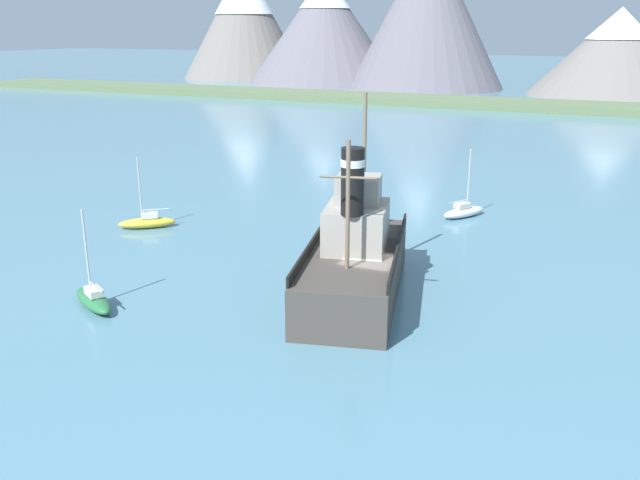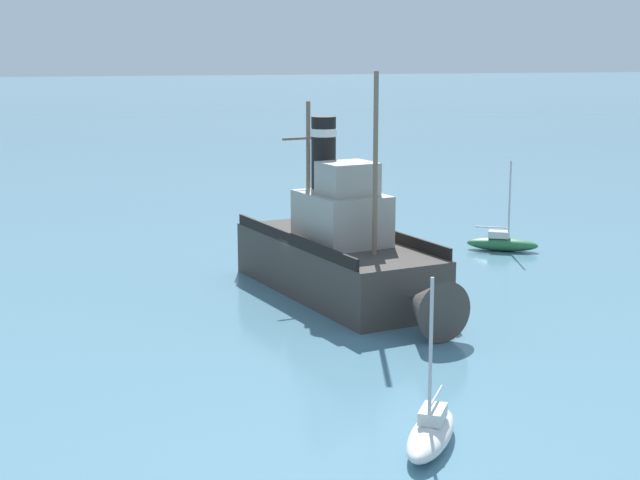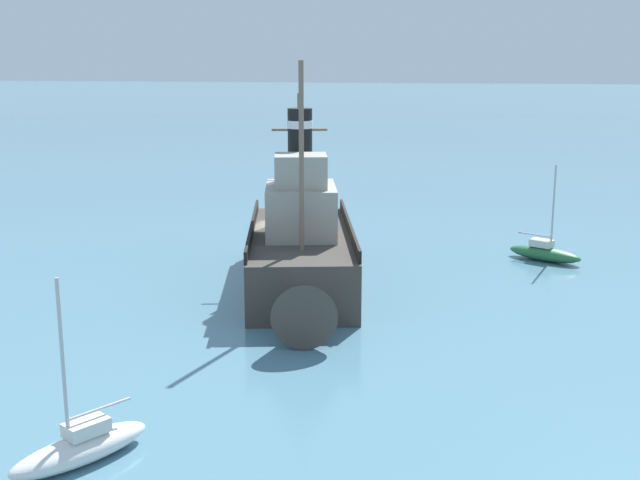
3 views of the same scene
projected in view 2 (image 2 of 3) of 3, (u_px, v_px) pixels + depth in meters
ground_plane at (304, 289)px, 44.47m from camera, size 600.00×600.00×0.00m
old_tugboat at (343, 256)px, 42.87m from camera, size 7.11×14.79×9.90m
sailboat_white at (431, 432)px, 27.08m from camera, size 2.94×3.81×4.90m
sailboat_green at (502, 243)px, 52.70m from camera, size 3.85×2.84×4.90m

